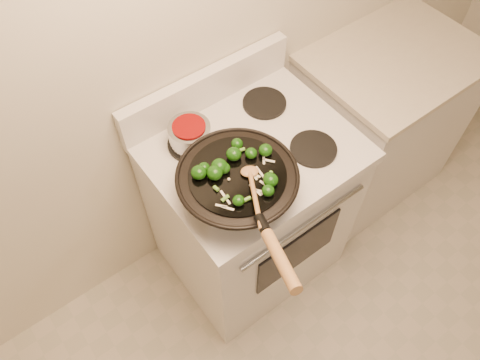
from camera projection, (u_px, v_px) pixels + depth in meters
stove at (250, 208)px, 2.16m from camera, size 0.78×0.67×1.08m
counter_unit at (376, 123)px, 2.48m from camera, size 0.80×0.62×0.91m
wok at (238, 185)px, 1.59m from camera, size 0.42×0.67×0.26m
stirfry at (236, 168)px, 1.54m from camera, size 0.28×0.26×0.05m
wooden_spoon at (253, 187)px, 1.49m from camera, size 0.17×0.26×0.07m
saucepan at (190, 135)px, 1.75m from camera, size 0.16×0.26×0.09m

